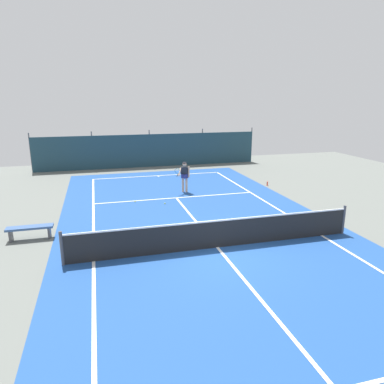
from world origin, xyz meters
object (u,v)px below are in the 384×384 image
object	(u,v)px
tennis_ball_by_sideline	(280,219)
parked_car	(130,152)
water_bottle	(267,184)
courtside_bench	(30,229)
tennis_ball_midcourt	(135,201)
tennis_net	(217,234)
tennis_ball_near_player	(165,203)
tennis_player	(184,175)

from	to	relation	value
tennis_ball_by_sideline	parked_car	world-z (taller)	parked_car
water_bottle	parked_car	bearing A→B (deg)	125.21
parked_car	courtside_bench	xyz separation A→B (m)	(-5.04, -15.03, -0.46)
tennis_ball_midcourt	courtside_bench	distance (m)	5.62
parked_car	courtside_bench	distance (m)	15.86
tennis_net	tennis_ball_near_player	distance (m)	5.58
tennis_player	tennis_ball_by_sideline	world-z (taller)	tennis_player
tennis_ball_by_sideline	parked_car	xyz separation A→B (m)	(-4.80, 15.47, 0.81)
tennis_net	parked_car	world-z (taller)	parked_car
tennis_ball_by_sideline	water_bottle	bearing A→B (deg)	68.37
tennis_player	tennis_ball_by_sideline	distance (m)	6.17
courtside_bench	tennis_ball_near_player	bearing A→B (deg)	28.60
tennis_ball_by_sideline	parked_car	distance (m)	16.21
tennis_player	water_bottle	world-z (taller)	tennis_player
tennis_ball_midcourt	courtside_bench	bearing A→B (deg)	-138.28
parked_car	water_bottle	distance (m)	12.16
tennis_ball_near_player	tennis_ball_by_sideline	bearing A→B (deg)	-38.85
tennis_ball_near_player	tennis_ball_midcourt	bearing A→B (deg)	152.24
tennis_ball_midcourt	tennis_ball_by_sideline	distance (m)	7.02
tennis_net	parked_car	xyz separation A→B (m)	(-1.27, 17.52, 0.33)
water_bottle	tennis_ball_by_sideline	bearing A→B (deg)	-111.63
tennis_net	courtside_bench	bearing A→B (deg)	158.51
courtside_bench	tennis_player	bearing A→B (deg)	35.34
parked_car	tennis_ball_by_sideline	bearing A→B (deg)	-72.95
parked_car	water_bottle	size ratio (longest dim) A/B	17.52
tennis_ball_by_sideline	water_bottle	xyz separation A→B (m)	(2.20, 5.55, 0.09)
courtside_bench	parked_car	bearing A→B (deg)	71.47
tennis_ball_near_player	tennis_player	bearing A→B (deg)	53.04
tennis_ball_by_sideline	tennis_ball_near_player	bearing A→B (deg)	141.15
tennis_player	water_bottle	xyz separation A→B (m)	(5.02, 0.14, -0.84)
tennis_player	tennis_ball_midcourt	xyz separation A→B (m)	(-2.82, -1.24, -0.93)
parked_car	water_bottle	world-z (taller)	parked_car
tennis_net	tennis_ball_midcourt	distance (m)	6.59
tennis_net	tennis_ball_by_sideline	bearing A→B (deg)	30.19
tennis_net	tennis_ball_near_player	size ratio (longest dim) A/B	153.33
tennis_net	tennis_ball_near_player	bearing A→B (deg)	97.91
tennis_player	water_bottle	distance (m)	5.10
tennis_net	water_bottle	size ratio (longest dim) A/B	42.17
courtside_bench	tennis_ball_midcourt	bearing A→B (deg)	41.72
tennis_player	tennis_ball_by_sideline	size ratio (longest dim) A/B	24.85
tennis_net	tennis_ball_midcourt	size ratio (longest dim) A/B	153.33
tennis_net	tennis_ball_near_player	xyz separation A→B (m)	(-0.77, 5.51, -0.48)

